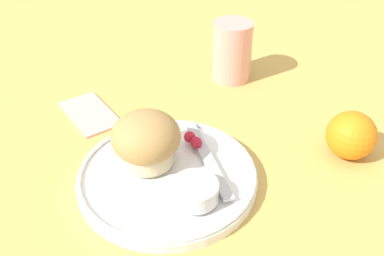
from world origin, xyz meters
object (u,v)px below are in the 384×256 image
object	(u,v)px
muffin	(146,140)
orange_fruit	(351,135)
juice_glass	(232,51)
butter_knife	(207,157)

from	to	relation	value
muffin	orange_fruit	distance (m)	0.29
orange_fruit	juice_glass	bearing A→B (deg)	178.84
muffin	butter_knife	distance (m)	0.09
butter_knife	juice_glass	size ratio (longest dim) A/B	1.53
muffin	juice_glass	bearing A→B (deg)	118.20
muffin	butter_knife	bearing A→B (deg)	57.72
butter_knife	juice_glass	xyz separation A→B (m)	(-0.18, 0.19, 0.03)
muffin	juice_glass	xyz separation A→B (m)	(-0.14, 0.26, 0.00)
muffin	orange_fruit	size ratio (longest dim) A/B	1.32
muffin	orange_fruit	bearing A→B (deg)	62.11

